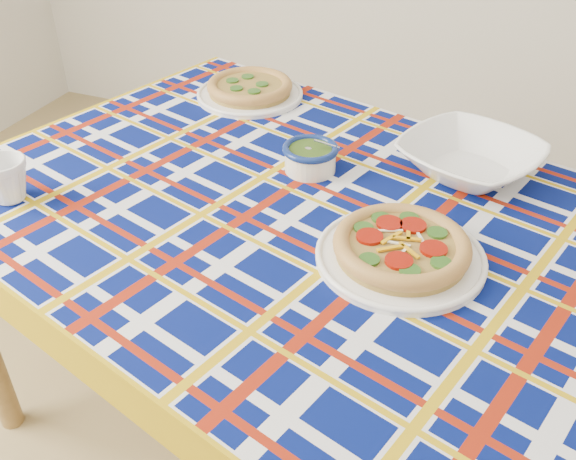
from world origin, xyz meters
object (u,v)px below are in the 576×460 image
at_px(main_focaccia_plate, 402,246).
at_px(serving_bowl, 470,158).
at_px(mug, 6,180).
at_px(pesto_bowl, 310,155).
at_px(dining_table, 330,255).

height_order(main_focaccia_plate, serving_bowl, serving_bowl).
xyz_separation_m(serving_bowl, mug, (-0.79, -0.42, 0.01)).
bearing_deg(main_focaccia_plate, pesto_bowl, 137.32).
bearing_deg(pesto_bowl, main_focaccia_plate, -42.68).
bearing_deg(dining_table, main_focaccia_plate, -5.81).
height_order(dining_table, pesto_bowl, pesto_bowl).
xyz_separation_m(dining_table, pesto_bowl, (-0.10, 0.16, 0.11)).
bearing_deg(mug, serving_bowl, 42.34).
xyz_separation_m(pesto_bowl, serving_bowl, (0.30, 0.11, -0.00)).
relative_size(main_focaccia_plate, mug, 3.24).
bearing_deg(main_focaccia_plate, dining_table, 157.12).
relative_size(dining_table, mug, 18.79).
xyz_separation_m(dining_table, serving_bowl, (0.20, 0.27, 0.10)).
height_order(dining_table, main_focaccia_plate, main_focaccia_plate).
distance_m(dining_table, pesto_bowl, 0.22).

